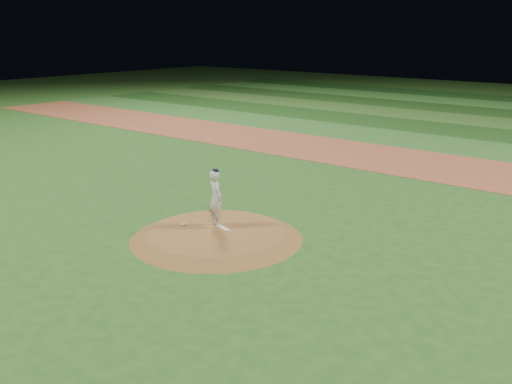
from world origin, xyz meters
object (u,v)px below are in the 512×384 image
(rosin_bag, at_px, (184,224))
(pitcher_on_mound, at_px, (216,198))
(pitchers_mound, at_px, (217,235))
(pitching_rubber, at_px, (223,228))

(rosin_bag, relative_size, pitcher_on_mound, 0.07)
(pitcher_on_mound, bearing_deg, pitchers_mound, -47.24)
(rosin_bag, bearing_deg, pitching_rubber, 26.32)
(pitcher_on_mound, bearing_deg, pitching_rubber, -5.16)
(pitchers_mound, height_order, pitching_rubber, pitching_rubber)
(pitchers_mound, distance_m, pitching_rubber, 0.35)
(pitchers_mound, bearing_deg, rosin_bag, -167.10)
(pitcher_on_mound, bearing_deg, rosin_bag, -145.23)
(pitching_rubber, xyz_separation_m, pitcher_on_mound, (-0.31, 0.03, 0.94))
(pitchers_mound, bearing_deg, pitching_rubber, 92.22)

